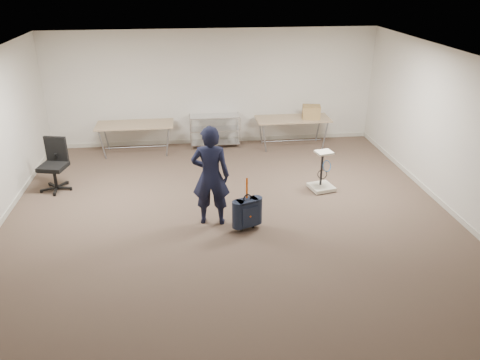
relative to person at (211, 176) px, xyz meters
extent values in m
plane|color=#4A3B2D|center=(0.34, -0.37, -0.89)|extent=(9.00, 9.00, 0.00)
plane|color=silver|center=(0.34, 4.13, 0.51)|extent=(8.00, 0.00, 8.00)
plane|color=silver|center=(4.34, -0.37, 0.51)|extent=(0.00, 9.00, 9.00)
plane|color=white|center=(0.34, -0.37, 1.91)|extent=(8.00, 8.00, 0.00)
cube|color=beige|center=(0.34, 4.12, -0.84)|extent=(8.00, 0.02, 0.10)
cube|color=beige|center=(4.33, -0.37, -0.84)|extent=(0.02, 9.00, 0.10)
cube|color=#9C7E5F|center=(-1.56, 3.58, -0.17)|extent=(1.80, 0.75, 0.03)
cylinder|color=gray|center=(-1.56, 3.58, -0.74)|extent=(1.50, 0.02, 0.02)
cylinder|color=gray|center=(-2.31, 3.28, -0.54)|extent=(0.13, 0.04, 0.69)
cylinder|color=gray|center=(-0.81, 3.28, -0.54)|extent=(0.13, 0.04, 0.69)
cylinder|color=gray|center=(-2.31, 3.88, -0.54)|extent=(0.13, 0.04, 0.69)
cylinder|color=gray|center=(-0.81, 3.88, -0.54)|extent=(0.13, 0.04, 0.69)
cube|color=#9C7E5F|center=(2.24, 3.58, -0.17)|extent=(1.80, 0.75, 0.03)
cylinder|color=gray|center=(2.24, 3.58, -0.74)|extent=(1.50, 0.02, 0.02)
cylinder|color=gray|center=(1.49, 3.28, -0.54)|extent=(0.13, 0.04, 0.69)
cylinder|color=gray|center=(2.99, 3.28, -0.54)|extent=(0.13, 0.04, 0.69)
cylinder|color=gray|center=(1.49, 3.88, -0.54)|extent=(0.13, 0.04, 0.69)
cylinder|color=gray|center=(2.99, 3.88, -0.54)|extent=(0.13, 0.04, 0.69)
cylinder|color=silver|center=(-0.26, 3.61, -0.49)|extent=(0.02, 0.02, 0.80)
cylinder|color=silver|center=(0.94, 3.61, -0.49)|extent=(0.02, 0.02, 0.80)
cylinder|color=silver|center=(-0.26, 4.06, -0.49)|extent=(0.02, 0.02, 0.80)
cylinder|color=silver|center=(0.94, 4.06, -0.49)|extent=(0.02, 0.02, 0.80)
cube|color=silver|center=(0.34, 3.83, -0.79)|extent=(1.20, 0.45, 0.02)
cube|color=silver|center=(0.34, 3.83, -0.44)|extent=(1.20, 0.45, 0.02)
cube|color=silver|center=(0.34, 3.83, -0.11)|extent=(1.20, 0.45, 0.01)
imported|color=black|center=(0.00, 0.00, 0.00)|extent=(0.70, 0.51, 1.77)
cube|color=black|center=(0.58, -0.33, -0.55)|extent=(0.40, 0.31, 0.48)
cube|color=black|center=(0.57, -0.31, -0.81)|extent=(0.34, 0.24, 0.03)
cylinder|color=black|center=(0.48, -0.37, -0.85)|extent=(0.04, 0.07, 0.06)
cylinder|color=black|center=(0.68, -0.29, -0.85)|extent=(0.04, 0.07, 0.06)
torus|color=black|center=(0.58, -0.33, -0.29)|extent=(0.15, 0.07, 0.15)
cube|color=#FB5B0D|center=(0.57, -0.31, -0.11)|extent=(0.03, 0.02, 0.37)
cylinder|color=black|center=(-3.02, 1.70, -0.84)|extent=(0.63, 0.63, 0.10)
cylinder|color=black|center=(-3.02, 1.70, -0.62)|extent=(0.06, 0.06, 0.42)
cube|color=black|center=(-3.02, 1.70, -0.39)|extent=(0.59, 0.59, 0.08)
cube|color=black|center=(-2.96, 1.92, -0.09)|extent=(0.45, 0.17, 0.51)
cube|color=beige|center=(2.28, 1.05, -0.83)|extent=(0.53, 0.53, 0.07)
cylinder|color=black|center=(2.10, 0.87, -0.87)|extent=(0.05, 0.05, 0.04)
cylinder|color=black|center=(2.28, 1.10, -0.44)|extent=(0.04, 0.04, 0.71)
cube|color=beige|center=(2.28, 1.05, -0.08)|extent=(0.36, 0.33, 0.04)
torus|color=blue|center=(2.32, 0.98, -0.35)|extent=(0.24, 0.14, 0.22)
cube|color=#8C5D41|center=(2.68, 3.53, 0.00)|extent=(0.48, 0.39, 0.32)
camera|label=1|loc=(-0.38, -7.19, 3.20)|focal=35.00mm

